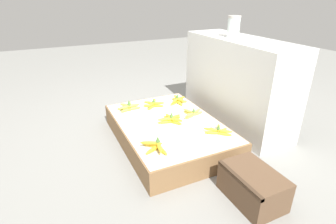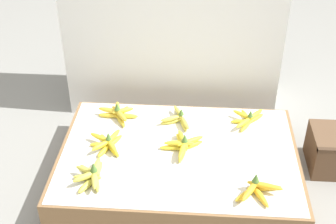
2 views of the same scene
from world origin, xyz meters
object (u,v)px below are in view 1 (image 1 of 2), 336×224
banana_bunch_back_midright (218,131)px  foam_tray_white (261,41)px  wooden_crate (253,186)px  banana_bunch_front_left (129,107)px  glass_jar (234,27)px  banana_bunch_back_left (178,100)px  banana_bunch_middle_midleft (171,119)px  banana_bunch_middle_left (153,104)px  banana_bunch_back_midleft (192,113)px  banana_bunch_front_midright (156,146)px

banana_bunch_back_midright → foam_tray_white: foam_tray_white is taller
wooden_crate → banana_bunch_front_left: size_ratio=1.77×
banana_bunch_front_left → glass_jar: glass_jar is taller
wooden_crate → banana_bunch_front_left: 1.32m
banana_bunch_back_left → glass_jar: bearing=66.9°
foam_tray_white → banana_bunch_middle_midleft: bearing=-99.2°
banana_bunch_middle_left → banana_bunch_back_midleft: size_ratio=0.86×
banana_bunch_back_midright → banana_bunch_middle_left: bearing=-159.9°
banana_bunch_front_left → banana_bunch_back_left: size_ratio=0.99×
banana_bunch_back_left → banana_bunch_back_midright: size_ratio=1.06×
banana_bunch_back_left → banana_bunch_back_midright: 0.69m
wooden_crate → banana_bunch_back_midright: (-0.52, 0.10, 0.11)m
banana_bunch_front_midright → banana_bunch_back_midleft: bearing=126.2°
banana_bunch_front_midright → banana_bunch_back_midright: 0.53m
banana_bunch_front_left → banana_bunch_middle_midleft: (0.40, 0.25, -0.00)m
banana_bunch_back_midleft → wooden_crate: bearing=-4.9°
banana_bunch_middle_midleft → banana_bunch_back_midright: bearing=36.8°
banana_bunch_back_left → foam_tray_white: 0.93m
glass_jar → banana_bunch_front_left: bearing=-104.0°
banana_bunch_middle_midleft → glass_jar: 1.00m
banana_bunch_front_midright → banana_bunch_back_midright: bearing=90.5°
wooden_crate → banana_bunch_middle_left: size_ratio=1.95×
banana_bunch_back_left → banana_bunch_back_midleft: size_ratio=0.96×
wooden_crate → foam_tray_white: foam_tray_white is taller
wooden_crate → banana_bunch_back_left: banana_bunch_back_left is taller
banana_bunch_middle_left → banana_bunch_back_midleft: banana_bunch_middle_left is taller
glass_jar → banana_bunch_back_midright: bearing=-41.9°
glass_jar → foam_tray_white: bearing=11.7°
banana_bunch_middle_midleft → glass_jar: (-0.17, 0.70, 0.70)m
banana_bunch_middle_midleft → wooden_crate: bearing=9.8°
glass_jar → banana_bunch_front_midright: bearing=-62.8°
banana_bunch_front_midright → banana_bunch_back_midright: banana_bunch_front_midright is taller
banana_bunch_front_midright → glass_jar: (-0.51, 0.98, 0.70)m
banana_bunch_middle_midleft → banana_bunch_back_left: bearing=145.4°
banana_bunch_back_left → glass_jar: size_ratio=1.18×
banana_bunch_front_left → glass_jar: (0.24, 0.95, 0.70)m
banana_bunch_front_left → foam_tray_white: 1.29m
wooden_crate → banana_bunch_front_midright: 0.68m
banana_bunch_middle_left → glass_jar: 1.02m
banana_bunch_back_midright → wooden_crate: bearing=-11.0°
banana_bunch_back_left → banana_bunch_back_midleft: (0.32, -0.02, -0.00)m
banana_bunch_front_left → banana_bunch_middle_left: bearing=82.7°
banana_bunch_front_midright → banana_bunch_back_left: bearing=142.5°
wooden_crate → banana_bunch_front_left: (-1.26, -0.40, 0.11)m
banana_bunch_middle_midleft → banana_bunch_back_midright: 0.42m
wooden_crate → foam_tray_white: (-0.73, 0.61, 0.73)m
banana_bunch_middle_midleft → banana_bunch_back_midleft: size_ratio=1.01×
wooden_crate → glass_jar: (-1.02, 0.55, 0.81)m
wooden_crate → banana_bunch_middle_midleft: banana_bunch_middle_midleft is taller
banana_bunch_front_left → banana_bunch_back_midright: 0.89m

